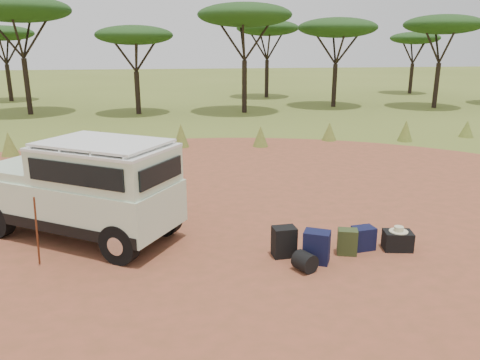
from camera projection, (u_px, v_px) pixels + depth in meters
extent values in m
plane|color=#5F6B26|center=(200.00, 237.00, 9.51)|extent=(140.00, 140.00, 0.00)
cylinder|color=#994932|center=(200.00, 236.00, 9.51)|extent=(23.00, 23.00, 0.01)
cone|color=#5F6B26|center=(9.00, 144.00, 16.33)|extent=(0.60, 0.60, 0.85)
cone|color=#5F6B26|center=(101.00, 138.00, 17.67)|extent=(0.60, 0.60, 0.70)
cone|color=#5F6B26|center=(181.00, 135.00, 17.73)|extent=(0.60, 0.60, 0.90)
cone|color=#5F6B26|center=(261.00, 136.00, 17.83)|extent=(0.60, 0.60, 0.80)
cone|color=#5F6B26|center=(329.00, 131.00, 18.97)|extent=(0.60, 0.60, 0.75)
cone|color=#5F6B26|center=(406.00, 131.00, 18.85)|extent=(0.60, 0.60, 0.85)
cone|color=#5F6B26|center=(467.00, 129.00, 19.71)|extent=(0.60, 0.60, 0.70)
cylinder|color=black|center=(27.00, 87.00, 25.86)|extent=(0.28, 0.28, 3.06)
ellipsoid|color=#1D3312|center=(18.00, 9.00, 24.73)|extent=(5.50, 5.50, 1.38)
cylinder|color=black|center=(138.00, 93.00, 26.13)|extent=(0.28, 0.28, 2.34)
ellipsoid|color=#1D3312|center=(134.00, 35.00, 25.27)|extent=(4.20, 4.20, 1.05)
cylinder|color=black|center=(244.00, 87.00, 26.60)|extent=(0.28, 0.28, 2.93)
ellipsoid|color=#1D3312|center=(245.00, 15.00, 25.52)|extent=(5.20, 5.20, 1.30)
cylinder|color=black|center=(334.00, 86.00, 29.19)|extent=(0.28, 0.28, 2.61)
ellipsoid|color=#1D3312|center=(338.00, 28.00, 28.23)|extent=(4.80, 4.80, 1.20)
cylinder|color=black|center=(436.00, 86.00, 28.68)|extent=(0.28, 0.28, 2.70)
ellipsoid|color=#1D3312|center=(443.00, 24.00, 27.69)|extent=(4.60, 4.60, 1.15)
cylinder|color=black|center=(9.00, 83.00, 32.11)|extent=(0.28, 0.28, 2.48)
ellipsoid|color=#1D3312|center=(3.00, 33.00, 31.20)|extent=(4.00, 4.00, 1.00)
cylinder|color=black|center=(267.00, 79.00, 34.40)|extent=(0.28, 0.28, 2.70)
ellipsoid|color=#1D3312|center=(268.00, 28.00, 33.40)|extent=(4.50, 4.50, 1.12)
cylinder|color=black|center=(411.00, 79.00, 37.25)|extent=(0.28, 0.28, 2.34)
ellipsoid|color=#1D3312|center=(415.00, 38.00, 36.39)|extent=(3.80, 3.80, 0.95)
cube|color=beige|center=(79.00, 199.00, 9.35)|extent=(4.25, 3.57, 0.84)
cube|color=black|center=(81.00, 213.00, 9.44)|extent=(4.20, 3.55, 0.21)
cube|color=beige|center=(105.00, 166.00, 8.86)|extent=(2.94, 2.68, 0.67)
cube|color=white|center=(103.00, 147.00, 8.76)|extent=(2.96, 2.71, 0.05)
cube|color=white|center=(103.00, 142.00, 8.74)|extent=(2.74, 2.52, 0.04)
cube|color=beige|center=(29.00, 167.00, 9.70)|extent=(2.08, 2.10, 0.18)
cube|color=black|center=(56.00, 158.00, 9.33)|extent=(0.86, 1.21, 0.47)
cube|color=black|center=(74.00, 174.00, 8.15)|extent=(1.79, 1.18, 0.40)
cube|color=black|center=(131.00, 155.00, 9.56)|extent=(1.79, 1.18, 0.40)
cube|color=black|center=(161.00, 173.00, 8.38)|extent=(0.76, 1.13, 0.37)
cube|color=black|center=(7.00, 198.00, 10.22)|extent=(0.99, 1.42, 0.30)
cylinder|color=black|center=(2.00, 187.00, 10.20)|extent=(0.68, 1.00, 0.06)
cylinder|color=silver|center=(9.00, 171.00, 10.34)|extent=(0.16, 0.20, 0.20)
cube|color=white|center=(4.00, 193.00, 10.22)|extent=(0.23, 0.33, 0.11)
cylinder|color=black|center=(86.00, 155.00, 10.01)|extent=(0.10, 0.10, 0.73)
cylinder|color=black|center=(52.00, 199.00, 10.69)|extent=(0.76, 0.62, 0.75)
cylinder|color=black|center=(120.00, 244.00, 8.25)|extent=(0.76, 0.62, 0.75)
cylinder|color=black|center=(164.00, 218.00, 9.51)|extent=(0.76, 0.62, 0.75)
cylinder|color=brown|center=(37.00, 232.00, 8.03)|extent=(0.17, 0.32, 1.34)
cube|color=black|center=(284.00, 242.00, 8.56)|extent=(0.44, 0.33, 0.57)
cube|color=#111337|center=(317.00, 247.00, 8.32)|extent=(0.55, 0.49, 0.59)
cube|color=#354520|center=(347.00, 242.00, 8.65)|extent=(0.41, 0.35, 0.49)
cube|color=#111337|center=(363.00, 238.00, 8.87)|extent=(0.43, 0.35, 0.45)
cube|color=black|center=(398.00, 241.00, 8.86)|extent=(0.58, 0.46, 0.37)
cylinder|color=black|center=(305.00, 262.00, 8.03)|extent=(0.46, 0.46, 0.34)
cylinder|color=beige|center=(399.00, 231.00, 8.81)|extent=(0.35, 0.35, 0.01)
cylinder|color=beige|center=(399.00, 229.00, 8.79)|extent=(0.18, 0.18, 0.09)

